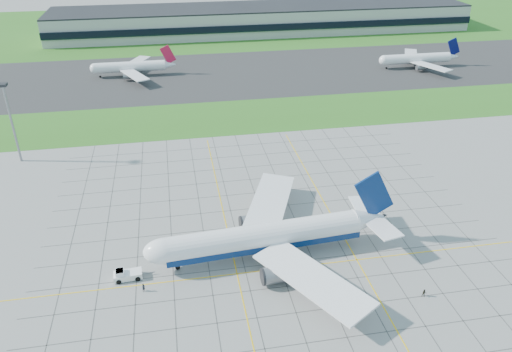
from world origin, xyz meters
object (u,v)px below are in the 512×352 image
Objects in this scene: light_mast at (10,113)px; crew_near at (144,288)px; airliner at (266,237)px; distant_jet_2 at (417,58)px; crew_far at (424,293)px; distant_jet_1 at (132,67)px; pushback_tug at (126,275)px.

light_mast is 13.23× the size of crew_near.
light_mast is 92.03m from airliner.
distant_jet_2 is at bearing 48.20° from airliner.
distant_jet_1 is (-65.74, 165.81, 3.56)m from crew_far.
airliner is 32.10m from pushback_tug.
distant_jet_1 and distant_jet_2 have the same top height.
light_mast is 81.13m from crew_near.
crew_near is at bearing -87.04° from distant_jet_1.
pushback_tug is 0.21× the size of distant_jet_2.
crew_far is at bearing -68.37° from distant_jet_1.
pushback_tug is 63.83m from crew_far.
crew_far is 0.04× the size of distant_jet_1.
light_mast is 0.60× the size of distant_jet_1.
distant_jet_1 is (-7.94, 153.75, 3.52)m from crew_near.
light_mast reaches higher than airliner.
pushback_tug is 4.65× the size of crew_near.
crew_far is 171.65m from distant_jet_2.
pushback_tug is at bearing -177.27° from crew_far.
distant_jet_2 is at bearing 41.23° from pushback_tug.
airliner is 31.08× the size of crew_near.
pushback_tug reaches higher than crew_near.
light_mast is at bearing -110.57° from distant_jet_1.
distant_jet_1 reaches higher than pushback_tug.
distant_jet_1 is at bearing 129.65° from crew_far.
crew_far is at bearing -115.40° from distant_jet_2.
distant_jet_2 reaches higher than crew_far.
distant_jet_2 is (171.10, 73.88, -11.70)m from light_mast.
airliner is 1.41× the size of distant_jet_1.
crew_near is at bearing -60.11° from light_mast.
airliner is at bearing -28.91° from crew_near.
airliner is at bearing -76.20° from distant_jet_1.
airliner is 32.40× the size of crew_far.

